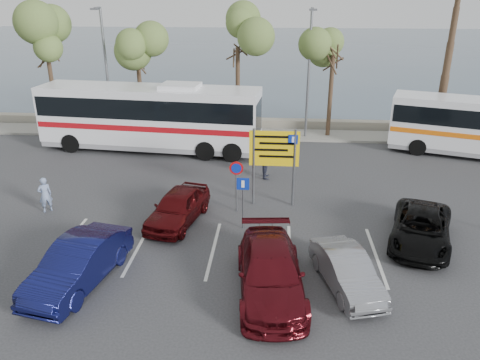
# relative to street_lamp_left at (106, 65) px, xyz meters

# --- Properties ---
(ground) EXTENTS (120.00, 120.00, 0.00)m
(ground) POSITION_rel_street_lamp_left_xyz_m (10.00, -13.52, -4.60)
(ground) COLOR #323234
(ground) RESTS_ON ground
(kerb_strip) EXTENTS (44.00, 2.40, 0.15)m
(kerb_strip) POSITION_rel_street_lamp_left_xyz_m (10.00, 0.48, -4.52)
(kerb_strip) COLOR gray
(kerb_strip) RESTS_ON ground
(seawall) EXTENTS (48.00, 0.80, 0.60)m
(seawall) POSITION_rel_street_lamp_left_xyz_m (10.00, 2.48, -4.30)
(seawall) COLOR gray
(seawall) RESTS_ON ground
(sea) EXTENTS (140.00, 140.00, 0.00)m
(sea) POSITION_rel_street_lamp_left_xyz_m (10.00, 46.48, -4.59)
(sea) COLOR #3F5264
(sea) RESTS_ON ground
(tree_far_left) EXTENTS (3.20, 3.20, 7.60)m
(tree_far_left) POSITION_rel_street_lamp_left_xyz_m (-4.00, 0.48, 1.73)
(tree_far_left) COLOR #382619
(tree_far_left) RESTS_ON kerb_strip
(tree_left) EXTENTS (3.20, 3.20, 7.20)m
(tree_left) POSITION_rel_street_lamp_left_xyz_m (2.00, 0.48, 1.41)
(tree_left) COLOR #382619
(tree_left) RESTS_ON kerb_strip
(tree_mid) EXTENTS (3.20, 3.20, 8.00)m
(tree_mid) POSITION_rel_street_lamp_left_xyz_m (8.50, 0.48, 2.06)
(tree_mid) COLOR #382619
(tree_mid) RESTS_ON kerb_strip
(tree_right) EXTENTS (3.20, 3.20, 7.40)m
(tree_right) POSITION_rel_street_lamp_left_xyz_m (14.50, 0.48, 1.57)
(tree_right) COLOR #382619
(tree_right) RESTS_ON kerb_strip
(street_lamp_left) EXTENTS (0.45, 1.15, 8.01)m
(street_lamp_left) POSITION_rel_street_lamp_left_xyz_m (0.00, 0.00, 0.00)
(street_lamp_left) COLOR slate
(street_lamp_left) RESTS_ON kerb_strip
(street_lamp_right) EXTENTS (0.45, 1.15, 8.01)m
(street_lamp_right) POSITION_rel_street_lamp_left_xyz_m (13.00, 0.00, 0.00)
(street_lamp_right) COLOR slate
(street_lamp_right) RESTS_ON kerb_strip
(direction_sign) EXTENTS (2.20, 0.12, 3.60)m
(direction_sign) POSITION_rel_street_lamp_left_xyz_m (11.00, -10.32, -2.17)
(direction_sign) COLOR slate
(direction_sign) RESTS_ON ground
(sign_no_stop) EXTENTS (0.60, 0.08, 2.35)m
(sign_no_stop) POSITION_rel_street_lamp_left_xyz_m (9.40, -11.13, -3.02)
(sign_no_stop) COLOR slate
(sign_no_stop) RESTS_ON ground
(sign_parking) EXTENTS (0.50, 0.07, 2.25)m
(sign_parking) POSITION_rel_street_lamp_left_xyz_m (9.80, -12.73, -3.13)
(sign_parking) COLOR slate
(sign_parking) RESTS_ON ground
(lane_markings) EXTENTS (12.02, 4.20, 0.01)m
(lane_markings) POSITION_rel_street_lamp_left_xyz_m (8.86, -14.52, -4.60)
(lane_markings) COLOR silver
(lane_markings) RESTS_ON ground
(coach_bus_left) EXTENTS (13.37, 4.02, 4.10)m
(coach_bus_left) POSITION_rel_street_lamp_left_xyz_m (3.50, -3.02, -2.70)
(coach_bus_left) COLOR white
(coach_bus_left) RESTS_ON ground
(car_blue) EXTENTS (2.48, 4.84, 1.52)m
(car_blue) POSITION_rel_street_lamp_left_xyz_m (4.63, -17.02, -3.84)
(car_blue) COLOR #0F1246
(car_blue) RESTS_ON ground
(car_maroon) EXTENTS (2.56, 5.28, 1.48)m
(car_maroon) POSITION_rel_street_lamp_left_xyz_m (11.00, -17.02, -3.86)
(car_maroon) COLOR #550E15
(car_maroon) RESTS_ON ground
(car_red) EXTENTS (2.52, 4.39, 1.41)m
(car_red) POSITION_rel_street_lamp_left_xyz_m (7.03, -12.37, -3.90)
(car_red) COLOR #480A0C
(car_red) RESTS_ON ground
(suv_black) EXTENTS (3.45, 5.07, 1.29)m
(suv_black) POSITION_rel_street_lamp_left_xyz_m (16.74, -13.40, -3.95)
(suv_black) COLOR black
(suv_black) RESTS_ON ground
(car_silver_b) EXTENTS (2.30, 4.00, 1.25)m
(car_silver_b) POSITION_rel_street_lamp_left_xyz_m (13.50, -16.55, -3.97)
(car_silver_b) COLOR gray
(car_silver_b) RESTS_ON ground
(pedestrian_near) EXTENTS (0.70, 0.67, 1.61)m
(pedestrian_near) POSITION_rel_street_lamp_left_xyz_m (1.00, -11.82, -3.79)
(pedestrian_near) COLOR #7E90B7
(pedestrian_near) RESTS_ON ground
(pedestrian_far) EXTENTS (0.69, 0.88, 1.80)m
(pedestrian_far) POSITION_rel_street_lamp_left_xyz_m (10.68, -7.02, -3.70)
(pedestrian_far) COLOR #2F3246
(pedestrian_far) RESTS_ON ground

